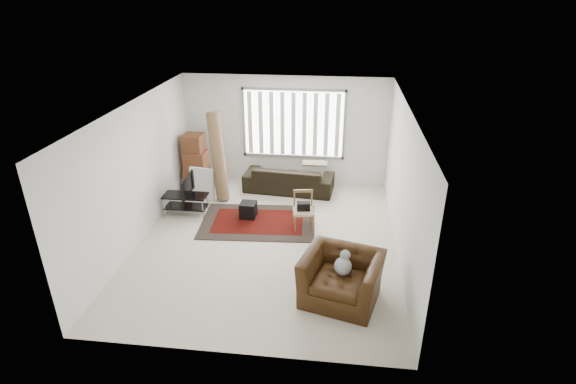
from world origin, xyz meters
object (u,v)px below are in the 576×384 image
(moving_boxes, at_px, (196,164))
(armchair, at_px, (342,275))
(side_chair, at_px, (303,209))
(sofa, at_px, (289,175))
(tv_stand, at_px, (186,200))

(moving_boxes, xyz_separation_m, armchair, (3.59, -3.91, -0.19))
(armchair, bearing_deg, side_chair, 124.99)
(moving_boxes, bearing_deg, sofa, 3.75)
(tv_stand, xyz_separation_m, side_chair, (2.61, -0.30, 0.10))
(moving_boxes, bearing_deg, tv_stand, -82.71)
(moving_boxes, distance_m, side_chair, 3.25)
(side_chair, relative_size, armchair, 0.55)
(armchair, bearing_deg, tv_stand, 158.63)
(sofa, bearing_deg, moving_boxes, 9.08)
(tv_stand, relative_size, armchair, 0.65)
(tv_stand, bearing_deg, moving_boxes, 97.29)
(armchair, bearing_deg, sofa, 123.25)
(tv_stand, relative_size, moving_boxes, 0.68)
(sofa, bearing_deg, armchair, 113.29)
(moving_boxes, bearing_deg, armchair, -47.48)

